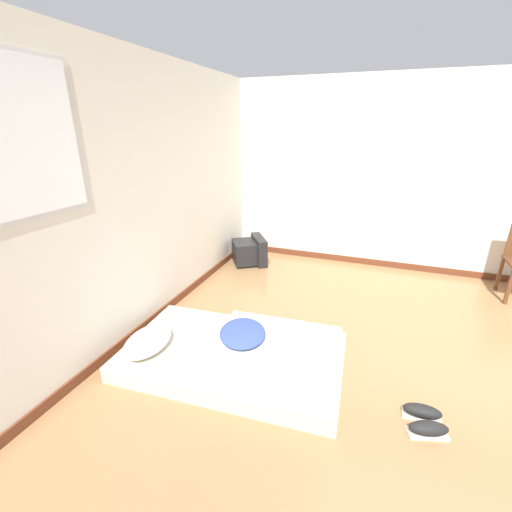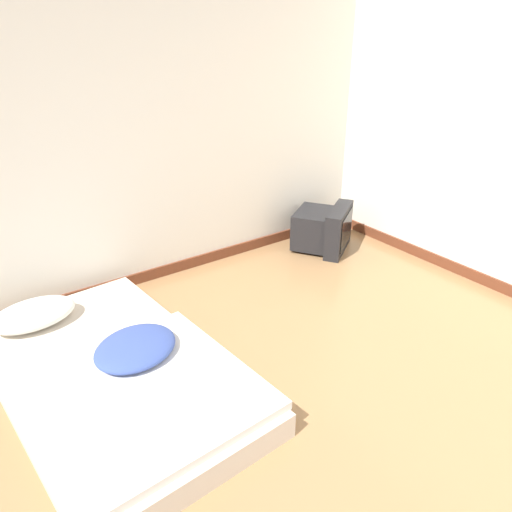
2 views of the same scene
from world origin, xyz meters
The scene contains 3 objects.
wall_back centered at (-0.02, 2.98, 1.30)m, with size 7.42×0.08×2.60m.
mattress_bed centered at (-0.32, 1.86, 0.10)m, with size 1.20×1.92×0.29m.
crt_tv centered at (1.95, 2.59, 0.19)m, with size 0.65×0.64×0.40m.
Camera 2 is at (-0.97, -0.42, 1.90)m, focal length 35.00 mm.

